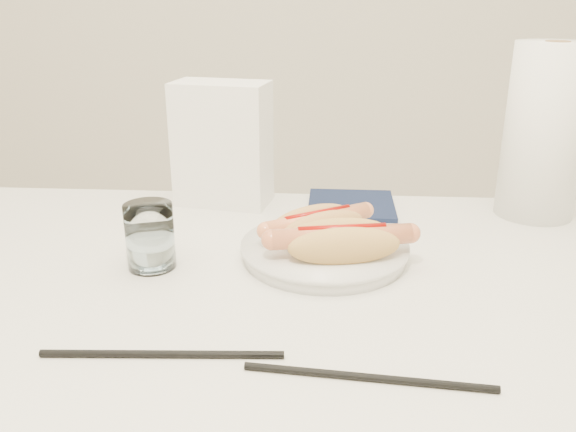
# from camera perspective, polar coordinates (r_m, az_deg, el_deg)

# --- Properties ---
(table) EXTENTS (1.20, 0.80, 0.75)m
(table) POSITION_cam_1_polar(r_m,az_deg,el_deg) (0.78, -2.31, -11.56)
(table) COLOR white
(table) RESTS_ON ground
(plate) EXTENTS (0.27, 0.27, 0.02)m
(plate) POSITION_cam_1_polar(r_m,az_deg,el_deg) (0.85, 3.48, -3.45)
(plate) COLOR white
(plate) RESTS_ON table
(hotdog_left) EXTENTS (0.15, 0.13, 0.05)m
(hotdog_left) POSITION_cam_1_polar(r_m,az_deg,el_deg) (0.86, 2.83, -0.82)
(hotdog_left) COLOR tan
(hotdog_left) RESTS_ON plate
(hotdog_right) EXTENTS (0.19, 0.10, 0.05)m
(hotdog_right) POSITION_cam_1_polar(r_m,az_deg,el_deg) (0.80, 5.12, -2.47)
(hotdog_right) COLOR tan
(hotdog_right) RESTS_ON plate
(water_glass) EXTENTS (0.06, 0.06, 0.09)m
(water_glass) POSITION_cam_1_polar(r_m,az_deg,el_deg) (0.83, -12.97, -1.88)
(water_glass) COLOR silver
(water_glass) RESTS_ON table
(chopstick_near) EXTENTS (0.25, 0.02, 0.01)m
(chopstick_near) POSITION_cam_1_polar(r_m,az_deg,el_deg) (0.65, -11.89, -12.71)
(chopstick_near) COLOR black
(chopstick_near) RESTS_ON table
(chopstick_far) EXTENTS (0.25, 0.03, 0.01)m
(chopstick_far) POSITION_cam_1_polar(r_m,az_deg,el_deg) (0.61, 7.65, -14.95)
(chopstick_far) COLOR black
(chopstick_far) RESTS_ON table
(napkin_box) EXTENTS (0.17, 0.11, 0.21)m
(napkin_box) POSITION_cam_1_polar(r_m,az_deg,el_deg) (1.04, -6.24, 6.81)
(napkin_box) COLOR white
(napkin_box) RESTS_ON table
(navy_napkin) EXTENTS (0.15, 0.15, 0.01)m
(navy_napkin) POSITION_cam_1_polar(r_m,az_deg,el_deg) (1.05, 6.02, 1.07)
(navy_napkin) COLOR #111A37
(navy_napkin) RESTS_ON table
(paper_towel_roll) EXTENTS (0.13, 0.13, 0.28)m
(paper_towel_roll) POSITION_cam_1_polar(r_m,az_deg,el_deg) (1.06, 23.15, 7.35)
(paper_towel_roll) COLOR white
(paper_towel_roll) RESTS_ON table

